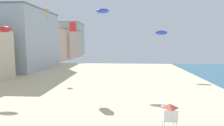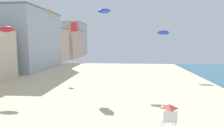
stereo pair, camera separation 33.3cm
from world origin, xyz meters
name	(u,v)px [view 1 (the left image)]	position (x,y,z in m)	size (l,w,h in m)	color
boardwalk_hotel_mid	(16,40)	(-25.72, 45.88, 8.19)	(17.46, 20.78, 16.36)	#ADB7C1
boardwalk_hotel_far	(44,45)	(-25.72, 64.05, 6.37)	(13.99, 12.82, 12.73)	beige
boardwalk_hotel_distant	(60,44)	(-25.72, 82.14, 6.58)	(15.82, 20.82, 13.16)	beige
boardwalk_hotel_furthest	(73,39)	(-25.72, 102.86, 9.26)	(10.36, 17.92, 18.50)	#B7C6B2
lifeguard_stand	(169,112)	(8.61, 10.43, 1.84)	(1.10, 1.10, 2.55)	white
kite_blue_parafoil	(161,33)	(13.02, 38.13, 9.59)	(2.60, 0.72, 1.01)	blue
kite_red_parafoil	(4,29)	(-13.33, 22.81, 9.45)	(2.30, 0.64, 0.89)	red
kite_orange_delta_2	(47,11)	(-13.33, 38.92, 14.64)	(1.01, 1.01, 2.29)	orange
kite_red_box	(73,27)	(-3.19, 24.49, 9.83)	(0.87, 0.87, 1.37)	red
kite_blue_parafoil_2	(103,11)	(0.86, 29.94, 13.14)	(2.30, 0.64, 0.89)	blue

